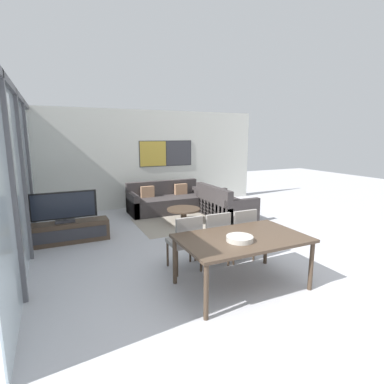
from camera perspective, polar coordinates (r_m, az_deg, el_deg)
The scene contains 14 objects.
ground_plane at distance 4.17m, azimuth 18.12°, elevation -19.74°, with size 24.00×24.00×0.00m, color #B2B2B7.
wall_back at distance 8.92m, azimuth -8.34°, elevation 6.28°, with size 7.04×0.09×2.80m.
window_wall_left at distance 5.59m, azimuth -29.83°, elevation 3.73°, with size 0.07×5.96×2.80m.
area_rug at distance 7.31m, azimuth -1.60°, elevation -5.76°, with size 2.22×1.66×0.01m.
tv_console at distance 6.42m, azimuth -22.88°, elevation -7.10°, with size 1.62×0.40×0.41m.
television at distance 6.29m, azimuth -23.21°, elevation -2.68°, with size 1.22×0.20×0.60m.
sofa_main at distance 8.34m, azimuth -4.95°, elevation -1.83°, with size 2.07×0.92×0.82m.
sofa_side at distance 7.78m, azimuth 5.95°, elevation -2.78°, with size 0.92×1.64×0.82m.
coffee_table at distance 7.24m, azimuth -1.61°, elevation -3.81°, with size 0.80×0.80×0.35m.
dining_table at distance 4.18m, azimuth 9.53°, elevation -9.23°, with size 1.72×1.07×0.72m.
dining_chair_left at distance 4.64m, azimuth -1.17°, elevation -9.01°, with size 0.46×0.46×0.89m.
dining_chair_centre at distance 4.85m, azimuth 4.24°, elevation -8.16°, with size 0.46×0.46×0.89m.
dining_chair_right at distance 5.09m, azimuth 9.17°, elevation -7.34°, with size 0.46×0.46×0.89m.
fruit_bowl at distance 3.98m, azimuth 9.07°, elevation -8.70°, with size 0.35×0.35×0.07m.
Camera 1 is at (-2.54, -2.56, 2.07)m, focal length 28.00 mm.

